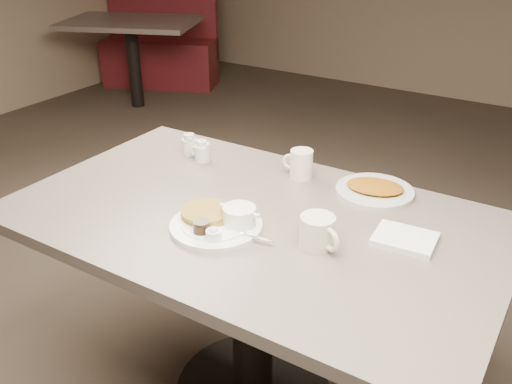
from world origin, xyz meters
The scene contains 9 objects.
diner_table centered at (0.00, 0.00, 0.58)m, with size 1.50×0.90×0.75m.
main_plate centered at (-0.04, -0.12, 0.77)m, with size 0.33×0.28×0.07m.
coffee_mug_near centered at (0.25, -0.05, 0.80)m, with size 0.15×0.13×0.09m.
napkin centered at (0.45, 0.10, 0.76)m, with size 0.18×0.15×0.02m.
coffee_mug_far centered at (0.00, 0.32, 0.80)m, with size 0.12×0.09×0.10m.
creamer_left centered at (-0.38, 0.25, 0.79)m, with size 0.08×0.07×0.08m.
creamer_right centered at (-0.46, 0.28, 0.79)m, with size 0.07×0.08×0.08m.
hash_plate centered at (0.26, 0.34, 0.76)m, with size 0.31×0.31×0.04m.
booth_back_left centered at (-2.91, 2.87, 0.41)m, with size 1.49×1.59×1.12m.
Camera 1 is at (0.80, -1.26, 1.59)m, focal length 39.18 mm.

